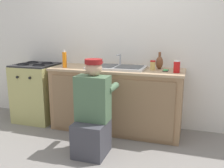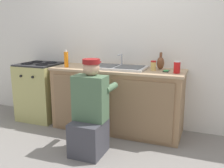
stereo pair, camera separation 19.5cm
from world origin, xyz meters
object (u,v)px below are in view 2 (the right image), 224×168
Objects in this scene: plumber_person at (90,115)px; soap_bottle_orange at (66,59)px; cell_phone at (166,71)px; soda_cup_red at (177,67)px; condiment_jar at (153,66)px; stove_range at (41,91)px; vase_decorative at (161,63)px; sink_double_basin at (117,67)px.

soap_bottle_orange is at bearing 137.43° from plumber_person.
cell_phone is at bearing 46.56° from plumber_person.
plumber_person is at bearing -142.10° from soda_cup_red.
soap_bottle_orange is at bearing -171.39° from condiment_jar.
soap_bottle_orange reaches higher than stove_range.
soap_bottle_orange reaches higher than vase_decorative.
sink_double_basin is 5.71× the size of cell_phone.
cell_phone is (0.67, 0.00, -0.01)m from sink_double_basin.
condiment_jar is (0.55, 0.79, 0.50)m from plumber_person.
plumber_person is 7.89× the size of cell_phone.
cell_phone is at bearing 0.04° from sink_double_basin.
stove_range is 0.83× the size of plumber_person.
condiment_jar is 0.84× the size of soda_cup_red.
plumber_person is at bearing -42.57° from soap_bottle_orange.
soap_bottle_orange reaches higher than plumber_person.
condiment_jar is (-0.17, 0.02, 0.06)m from cell_phone.
sink_double_basin is at bearing 0.10° from stove_range.
sink_double_basin is 3.48× the size of vase_decorative.
soda_cup_red reaches higher than cell_phone.
condiment_jar is at bearing 55.13° from plumber_person.
cell_phone is at bearing 0.08° from stove_range.
stove_range is 3.98× the size of vase_decorative.
plumber_person reaches higher than condiment_jar.
stove_range is (-1.31, -0.00, -0.46)m from sink_double_basin.
sink_double_basin is 0.89m from plumber_person.
cell_phone is (0.73, 0.77, 0.44)m from plumber_person.
cell_phone is at bearing 6.54° from soap_bottle_orange.
vase_decorative is at bearing 14.21° from sink_double_basin.
soda_cup_red is (1.53, 0.07, -0.04)m from soap_bottle_orange.
cell_phone is at bearing -8.00° from condiment_jar.
cell_phone is 0.20m from vase_decorative.
condiment_jar is at bearing -121.03° from vase_decorative.
cell_phone is 0.61× the size of vase_decorative.
sink_double_basin is at bearing -177.13° from condiment_jar.
plumber_person is at bearing -133.44° from cell_phone.
plumber_person is at bearing -31.37° from stove_range.
soap_bottle_orange is 1.32m from vase_decorative.
sink_double_basin is at bearing 85.96° from plumber_person.
sink_double_basin reaches higher than cell_phone.
soap_bottle_orange is at bearing -167.50° from sink_double_basin.
sink_double_basin is 0.74m from soap_bottle_orange.
stove_range is 6.02× the size of soda_cup_red.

